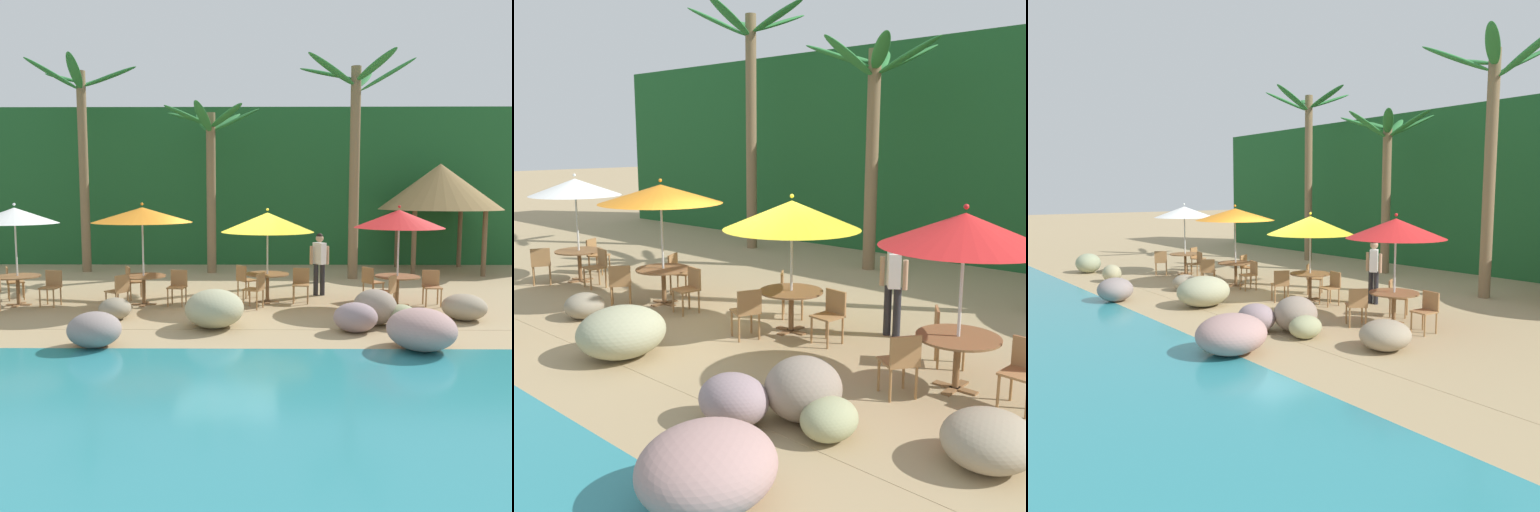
# 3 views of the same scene
# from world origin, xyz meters

# --- Properties ---
(ground_plane) EXTENTS (120.00, 120.00, 0.00)m
(ground_plane) POSITION_xyz_m (0.00, 0.00, 0.00)
(ground_plane) COLOR tan
(terrace_deck) EXTENTS (18.00, 5.20, 0.01)m
(terrace_deck) POSITION_xyz_m (0.00, 0.00, 0.00)
(terrace_deck) COLOR tan
(terrace_deck) RESTS_ON ground
(foliage_backdrop) EXTENTS (28.00, 2.40, 6.00)m
(foliage_backdrop) POSITION_xyz_m (0.00, 9.00, 3.00)
(foliage_backdrop) COLOR #1E5628
(foliage_backdrop) RESTS_ON ground
(rock_seawall) EXTENTS (13.92, 3.54, 0.79)m
(rock_seawall) POSITION_xyz_m (0.65, -2.80, 0.34)
(rock_seawall) COLOR gray
(rock_seawall) RESTS_ON ground
(umbrella_white) EXTENTS (2.09, 2.09, 2.54)m
(umbrella_white) POSITION_xyz_m (-5.16, -0.15, 2.22)
(umbrella_white) COLOR silver
(umbrella_white) RESTS_ON ground
(dining_table_white) EXTENTS (1.10, 1.10, 0.74)m
(dining_table_white) POSITION_xyz_m (-5.16, -0.15, 0.61)
(dining_table_white) COLOR brown
(dining_table_white) RESTS_ON ground
(chair_white_seaward) EXTENTS (0.47, 0.48, 0.87)m
(chair_white_seaward) POSITION_xyz_m (-4.31, -0.18, 0.51)
(chair_white_seaward) COLOR #9E7042
(chair_white_seaward) RESTS_ON ground
(chair_white_inland) EXTENTS (0.57, 0.57, 0.87)m
(chair_white_inland) POSITION_xyz_m (-5.63, 0.57, 0.51)
(chair_white_inland) COLOR #9E7042
(chair_white_inland) RESTS_ON ground
(umbrella_orange) EXTENTS (2.45, 2.45, 2.54)m
(umbrella_orange) POSITION_xyz_m (-2.06, -0.07, 2.24)
(umbrella_orange) COLOR silver
(umbrella_orange) RESTS_ON ground
(dining_table_orange) EXTENTS (1.10, 1.10, 0.74)m
(dining_table_orange) POSITION_xyz_m (-2.06, -0.07, 0.61)
(dining_table_orange) COLOR brown
(dining_table_orange) RESTS_ON ground
(chair_orange_seaward) EXTENTS (0.48, 0.48, 0.87)m
(chair_orange_seaward) POSITION_xyz_m (-1.20, -0.10, 0.51)
(chair_orange_seaward) COLOR #9E7042
(chair_orange_seaward) RESTS_ON ground
(chair_orange_inland) EXTENTS (0.57, 0.56, 0.87)m
(chair_orange_inland) POSITION_xyz_m (-2.51, 0.66, 0.51)
(chair_orange_inland) COLOR #9E7042
(chair_orange_inland) RESTS_ON ground
(chair_orange_left) EXTENTS (0.59, 0.59, 0.87)m
(chair_orange_left) POSITION_xyz_m (-2.48, -0.81, 0.51)
(chair_orange_left) COLOR #9E7042
(chair_orange_left) RESTS_ON ground
(umbrella_yellow) EXTENTS (2.34, 2.34, 2.40)m
(umbrella_yellow) POSITION_xyz_m (1.02, 0.31, 2.04)
(umbrella_yellow) COLOR silver
(umbrella_yellow) RESTS_ON ground
(dining_table_yellow) EXTENTS (1.10, 1.10, 0.74)m
(dining_table_yellow) POSITION_xyz_m (1.02, 0.31, 0.61)
(dining_table_yellow) COLOR brown
(dining_table_yellow) RESTS_ON ground
(chair_yellow_seaward) EXTENTS (0.46, 0.47, 0.87)m
(chair_yellow_seaward) POSITION_xyz_m (1.87, 0.31, 0.51)
(chair_yellow_seaward) COLOR #9E7042
(chair_yellow_seaward) RESTS_ON ground
(chair_yellow_inland) EXTENTS (0.60, 0.59, 0.87)m
(chair_yellow_inland) POSITION_xyz_m (0.42, 0.92, 0.51)
(chair_yellow_inland) COLOR #9E7042
(chair_yellow_inland) RESTS_ON ground
(chair_yellow_left) EXTENTS (0.56, 0.56, 0.87)m
(chair_yellow_left) POSITION_xyz_m (0.75, -0.50, 0.51)
(chair_yellow_left) COLOR #9E7042
(chair_yellow_left) RESTS_ON ground
(umbrella_red) EXTENTS (2.19, 2.19, 2.48)m
(umbrella_red) POSITION_xyz_m (4.23, -0.07, 2.15)
(umbrella_red) COLOR silver
(umbrella_red) RESTS_ON ground
(dining_table_red) EXTENTS (1.10, 1.10, 0.74)m
(dining_table_red) POSITION_xyz_m (4.23, -0.07, 0.61)
(dining_table_red) COLOR brown
(dining_table_red) RESTS_ON ground
(chair_red_seaward) EXTENTS (0.45, 0.46, 0.87)m
(chair_red_seaward) POSITION_xyz_m (5.08, -0.05, 0.51)
(chair_red_seaward) COLOR #9E7042
(chair_red_seaward) RESTS_ON ground
(chair_red_inland) EXTENTS (0.58, 0.58, 0.87)m
(chair_red_inland) POSITION_xyz_m (3.70, 0.60, 0.51)
(chair_red_inland) COLOR #9E7042
(chair_red_inland) RESTS_ON ground
(chair_red_left) EXTENTS (0.59, 0.59, 0.87)m
(chair_red_left) POSITION_xyz_m (3.83, -0.83, 0.51)
(chair_red_left) COLOR #9E7042
(chair_red_left) RESTS_ON ground
(palm_tree_nearest) EXTENTS (3.64, 3.80, 7.17)m
(palm_tree_nearest) POSITION_xyz_m (-5.34, 5.86, 4.68)
(palm_tree_nearest) COLOR brown
(palm_tree_nearest) RESTS_ON ground
(palm_tree_second) EXTENTS (3.35, 3.29, 5.70)m
(palm_tree_second) POSITION_xyz_m (-0.87, 5.62, 3.97)
(palm_tree_second) COLOR brown
(palm_tree_second) RESTS_ON ground
(palm_tree_third) EXTENTS (3.69, 3.64, 7.00)m
(palm_tree_third) POSITION_xyz_m (3.84, 4.30, 4.57)
(palm_tree_third) COLOR brown
(palm_tree_third) RESTS_ON ground
(palapa_hut) EXTENTS (4.25, 4.25, 3.79)m
(palapa_hut) POSITION_xyz_m (7.11, 6.00, 2.98)
(palapa_hut) COLOR brown
(palapa_hut) RESTS_ON ground
(waiter_in_white) EXTENTS (0.52, 0.39, 1.70)m
(waiter_in_white) POSITION_xyz_m (2.44, 1.28, 0.99)
(waiter_in_white) COLOR #232328
(waiter_in_white) RESTS_ON ground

